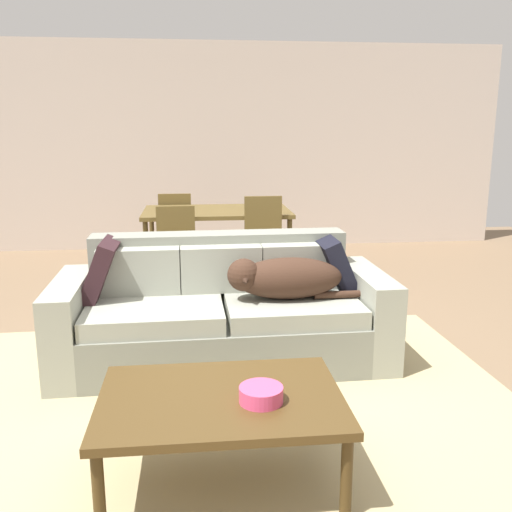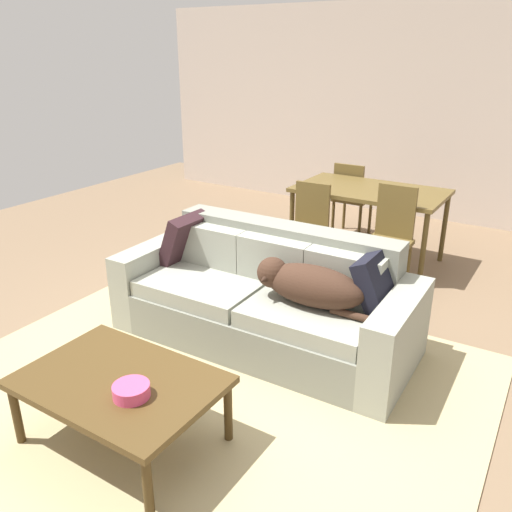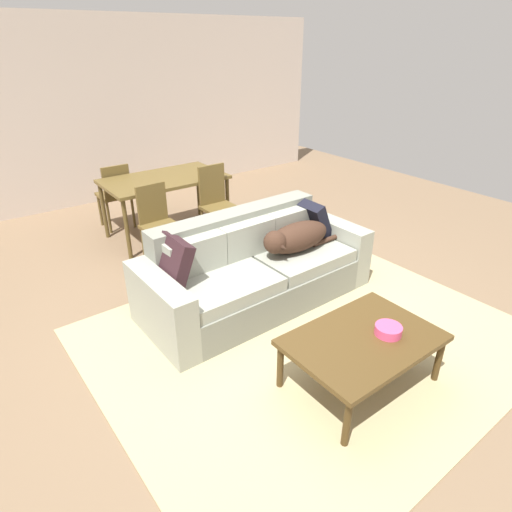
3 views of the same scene
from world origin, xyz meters
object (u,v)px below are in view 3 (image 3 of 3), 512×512
Objects in this scene: dining_table at (164,183)px; throw_pillow_by_right_arm at (312,219)px; dog_on_left_cushion at (295,238)px; dining_chair_near_left at (158,220)px; dining_chair_near_right at (217,201)px; bowl_on_coffee_table at (388,330)px; throw_pillow_by_left_arm at (172,262)px; coffee_table at (363,342)px; dining_chair_far_left at (115,193)px; couch at (254,270)px.

throw_pillow_by_right_arm is at bearing -67.67° from dining_table.
dog_on_left_cushion is at bearing -80.35° from dining_table.
dining_chair_near_right is (0.83, 0.05, 0.04)m from dining_chair_near_left.
bowl_on_coffee_table is at bearing -97.57° from dining_chair_near_right.
dining_chair_near_right is at bearing 46.61° from throw_pillow_by_left_arm.
throw_pillow_by_left_arm is at bearing -178.87° from throw_pillow_by_right_arm.
dining_chair_near_right is at bearing 79.07° from coffee_table.
dining_chair_near_right is at bearing -52.77° from dining_table.
throw_pillow_by_right_arm is 2.00× the size of bowl_on_coffee_table.
dining_chair_near_right is (0.07, 1.55, -0.08)m from dog_on_left_cushion.
bowl_on_coffee_table is at bearing -23.42° from coffee_table.
throw_pillow_by_right_arm is 0.44× the size of dining_chair_near_left.
throw_pillow_by_left_arm reaches higher than bowl_on_coffee_table.
throw_pillow_by_left_arm is 0.47× the size of dining_chair_near_left.
bowl_on_coffee_table reaches higher than coffee_table.
dining_chair_near_left is 1.21m from dining_chair_far_left.
dining_chair_near_right is (1.30, 1.38, -0.12)m from throw_pillow_by_left_arm.
throw_pillow_by_left_arm is 2.14× the size of bowl_on_coffee_table.
throw_pillow_by_left_arm is at bearing 120.57° from bowl_on_coffee_table.
dining_chair_near_right is at bearing 86.37° from dog_on_left_cushion.
dog_on_left_cushion is at bearing -92.73° from dining_chair_near_right.
throw_pillow_by_right_arm is 1.77m from bowl_on_coffee_table.
dining_chair_near_left is at bearing 115.69° from dog_on_left_cushion.
dining_table is 1.67× the size of dining_chair_near_left.
dining_chair_near_right reaches higher than throw_pillow_by_left_arm.
couch is at bearing -3.03° from throw_pillow_by_left_arm.
throw_pillow_by_right_arm is 1.40m from dining_chair_near_right.
coffee_table is at bearing -94.36° from couch.
dining_chair_far_left reaches higher than dining_table.
dining_table is at bearing 98.52° from dog_on_left_cushion.
dog_on_left_cushion is at bearing -18.95° from couch.
dining_chair_far_left reaches higher than dog_on_left_cushion.
dining_chair_near_left is at bearing 70.36° from throw_pillow_by_left_arm.
couch reaches higher than bowl_on_coffee_table.
dog_on_left_cushion is at bearing -8.01° from throw_pillow_by_left_arm.
dog_on_left_cushion is 2.15m from dining_table.
dining_chair_near_left is (-0.76, 1.50, -0.12)m from dog_on_left_cushion.
couch is 5.47× the size of throw_pillow_by_left_arm.
dining_table is 0.78m from dining_chair_far_left.
dining_table is (0.13, 3.43, 0.32)m from coffee_table.
coffee_table is at bearing -120.89° from throw_pillow_by_right_arm.
dining_table reaches higher than dog_on_left_cushion.
coffee_table is at bearing -87.49° from dining_chair_near_left.
dining_chair_near_left is at bearing -123.24° from dining_table.
dog_on_left_cushion is 1.69m from dining_chair_near_left.
throw_pillow_by_right_arm is at bearing 24.84° from dog_on_left_cushion.
throw_pillow_by_left_arm is 0.43× the size of dining_chair_near_right.
coffee_table is at bearing 94.25° from dining_chair_far_left.
bowl_on_coffee_table is at bearing -103.75° from dog_on_left_cushion.
bowl_on_coffee_table is 0.13× the size of dining_table.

